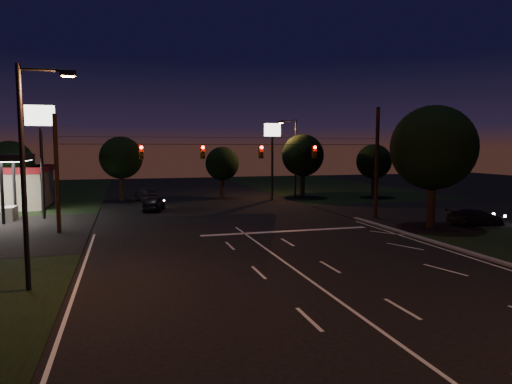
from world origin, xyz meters
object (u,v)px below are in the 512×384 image
object	(u,v)px
tree_right_near	(432,149)
car_cross	(476,217)
car_oncoming_a	(154,203)
utility_pole_right	(375,218)
car_oncoming_b	(146,195)

from	to	relation	value
tree_right_near	car_cross	world-z (taller)	tree_right_near
car_oncoming_a	car_cross	distance (m)	26.92
utility_pole_right	car_oncoming_b	world-z (taller)	utility_pole_right
car_oncoming_b	car_cross	world-z (taller)	car_oncoming_b
tree_right_near	utility_pole_right	bearing A→B (deg)	107.53
utility_pole_right	tree_right_near	distance (m)	7.61
tree_right_near	car_oncoming_b	distance (m)	29.64
utility_pole_right	car_cross	xyz separation A→B (m)	(5.45, -5.00, 0.61)
car_oncoming_a	car_oncoming_b	distance (m)	7.73
tree_right_near	car_oncoming_a	size ratio (longest dim) A/B	2.19
utility_pole_right	car_oncoming_b	size ratio (longest dim) A/B	2.15
tree_right_near	car_oncoming_a	distance (m)	24.14
tree_right_near	car_oncoming_b	bearing A→B (deg)	130.75
utility_pole_right	car_oncoming_b	xyz separation A→B (m)	(-17.55, 17.30, 0.69)
utility_pole_right	tree_right_near	bearing A→B (deg)	-72.47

